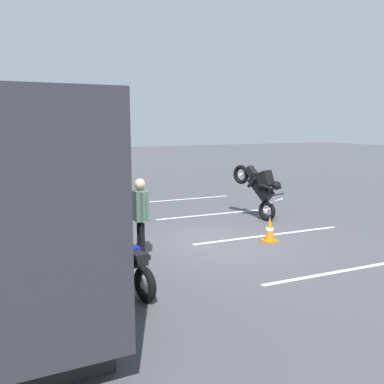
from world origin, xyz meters
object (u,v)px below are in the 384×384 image
Objects in this scene: spectator_far_left at (140,212)px; stunt_motorcycle at (260,186)px; spectator_right at (97,194)px; traffic_cone at (270,229)px; parked_motorcycle_silver at (124,262)px; spectator_centre at (118,198)px; spectator_left at (116,206)px.

stunt_motorcycle is (2.12, -4.42, -0.03)m from spectator_far_left.
traffic_cone is (-2.99, -3.58, -0.68)m from spectator_right.
traffic_cone is at bearing -89.91° from spectator_far_left.
parked_motorcycle_silver is at bearing 173.60° from spectator_right.
spectator_centre and stunt_motorcycle have the same top height.
spectator_far_left reaches higher than spectator_right.
spectator_left is 1.01× the size of spectator_centre.
spectator_left is (0.91, 0.29, -0.01)m from spectator_far_left.
spectator_centre is at bearing -17.77° from spectator_left.
spectator_centre is 0.88× the size of stunt_motorcycle.
spectator_left is 2.75× the size of traffic_cone.
stunt_motorcycle is (0.22, -4.40, -0.01)m from spectator_centre.
spectator_centre is 1.03× the size of spectator_right.
spectator_far_left reaches higher than traffic_cone.
traffic_cone is at bearing -119.96° from spectator_centre.
spectator_far_left reaches higher than spectator_centre.
stunt_motorcycle reaches higher than parked_motorcycle_silver.
spectator_left is 2.08m from spectator_right.
spectator_centre is at bearing 92.81° from stunt_motorcycle.
spectator_left is 1.04m from spectator_centre.
spectator_left is at bearing 75.90° from traffic_cone.
spectator_centre is at bearing -0.68° from spectator_far_left.
spectator_left is at bearing 17.92° from spectator_far_left.
spectator_right reaches higher than traffic_cone.
spectator_far_left is 1.70m from parked_motorcycle_silver.
spectator_left is 1.04× the size of spectator_right.
stunt_motorcycle is 3.11× the size of traffic_cone.
spectator_left is 0.89× the size of stunt_motorcycle.
spectator_centre is 3.86m from traffic_cone.
spectator_right is at bearing 79.42° from stunt_motorcycle.
spectator_far_left is at bearing 90.09° from traffic_cone.
stunt_motorcycle is 2.49m from traffic_cone.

